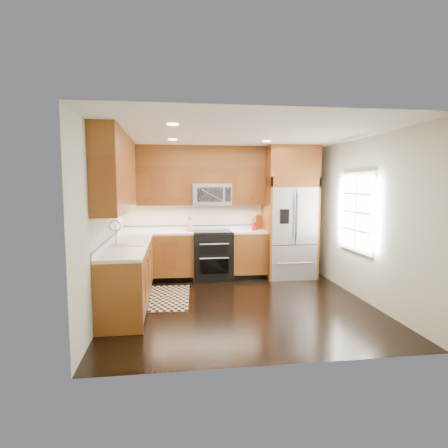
{
  "coord_description": "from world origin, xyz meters",
  "views": [
    {
      "loc": [
        -1.02,
        -5.56,
        1.85
      ],
      "look_at": [
        -0.17,
        0.6,
        1.19
      ],
      "focal_mm": 30.0,
      "sensor_mm": 36.0,
      "label": 1
    }
  ],
  "objects": [
    {
      "name": "range",
      "position": [
        -0.25,
        1.67,
        0.47
      ],
      "size": [
        0.76,
        0.67,
        0.95
      ],
      "color": "black",
      "rests_on": "ground"
    },
    {
      "name": "wall_right",
      "position": [
        2.0,
        0.0,
        1.3
      ],
      "size": [
        0.02,
        4.0,
        2.6
      ],
      "primitive_type": "cube",
      "color": "beige",
      "rests_on": "ground"
    },
    {
      "name": "wall_back",
      "position": [
        0.0,
        2.0,
        1.3
      ],
      "size": [
        4.0,
        0.02,
        2.6
      ],
      "primitive_type": "cube",
      "color": "beige",
      "rests_on": "ground"
    },
    {
      "name": "ground",
      "position": [
        0.0,
        0.0,
        0.0
      ],
      "size": [
        4.0,
        4.0,
        0.0
      ],
      "primitive_type": "plane",
      "color": "black",
      "rests_on": "ground"
    },
    {
      "name": "sink_faucet",
      "position": [
        -1.73,
        0.23,
        0.99
      ],
      "size": [
        0.54,
        0.44,
        0.37
      ],
      "color": "#B2B2B7",
      "rests_on": "countertop"
    },
    {
      "name": "rug",
      "position": [
        -1.2,
        0.49,
        0.01
      ],
      "size": [
        0.94,
        1.48,
        0.01
      ],
      "primitive_type": "cube",
      "rotation": [
        0.0,
        0.0,
        -0.06
      ],
      "color": "black",
      "rests_on": "ground"
    },
    {
      "name": "countertop",
      "position": [
        -1.09,
        1.01,
        0.92
      ],
      "size": [
        2.86,
        3.01,
        0.04
      ],
      "color": "white",
      "rests_on": "base_cabinets"
    },
    {
      "name": "microwave",
      "position": [
        -0.25,
        1.8,
        1.66
      ],
      "size": [
        0.76,
        0.4,
        0.42
      ],
      "color": "#B2B2B7",
      "rests_on": "ground"
    },
    {
      "name": "upper_cabinets",
      "position": [
        -1.15,
        1.09,
        2.02
      ],
      "size": [
        2.85,
        3.0,
        1.15
      ],
      "color": "brown",
      "rests_on": "ground"
    },
    {
      "name": "knife_block",
      "position": [
        -0.69,
        1.79,
        1.05
      ],
      "size": [
        0.1,
        0.14,
        0.28
      ],
      "color": "#B27556",
      "rests_on": "countertop"
    },
    {
      "name": "window",
      "position": [
        1.98,
        0.2,
        1.4
      ],
      "size": [
        0.04,
        1.1,
        1.3
      ],
      "color": "white",
      "rests_on": "ground"
    },
    {
      "name": "base_cabinets",
      "position": [
        -1.23,
        0.9,
        0.45
      ],
      "size": [
        2.85,
        3.0,
        0.9
      ],
      "color": "brown",
      "rests_on": "ground"
    },
    {
      "name": "wall_left",
      "position": [
        -2.0,
        0.0,
        1.3
      ],
      "size": [
        0.02,
        4.0,
        2.6
      ],
      "primitive_type": "cube",
      "color": "beige",
      "rests_on": "ground"
    },
    {
      "name": "cutting_board",
      "position": [
        0.74,
        1.94,
        0.95
      ],
      "size": [
        0.38,
        0.38,
        0.02
      ],
      "primitive_type": "cylinder",
      "rotation": [
        0.0,
        0.0,
        0.37
      ],
      "color": "brown",
      "rests_on": "countertop"
    },
    {
      "name": "refrigerator",
      "position": [
        1.3,
        1.63,
        1.3
      ],
      "size": [
        0.98,
        0.75,
        2.6
      ],
      "color": "#B2B2B7",
      "rests_on": "ground"
    },
    {
      "name": "utensil_crock",
      "position": [
        0.61,
        1.71,
        1.06
      ],
      "size": [
        0.15,
        0.15,
        0.35
      ],
      "color": "#AB1915",
      "rests_on": "countertop"
    }
  ]
}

